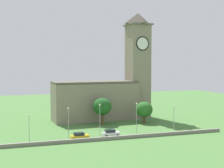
{
  "coord_description": "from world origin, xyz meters",
  "views": [
    {
      "loc": [
        -23.6,
        -71.73,
        17.34
      ],
      "look_at": [
        2.0,
        8.64,
        12.27
      ],
      "focal_mm": 48.82,
      "sensor_mm": 36.0,
      "label": 1
    }
  ],
  "objects_px": {
    "tree_churchyard": "(102,107)",
    "streetlamp_east_mid": "(136,113)",
    "car_yellow": "(80,136)",
    "tree_riverside_west": "(144,109)",
    "streetlamp_west_end": "(29,123)",
    "streetlamp_west_mid": "(68,118)",
    "car_white": "(111,133)",
    "streetlamp_central": "(100,115)",
    "streetlamp_east_end": "(174,114)",
    "church": "(110,88)"
  },
  "relations": [
    {
      "from": "car_white",
      "to": "streetlamp_west_end",
      "type": "relative_size",
      "value": 0.68
    },
    {
      "from": "streetlamp_west_end",
      "to": "streetlamp_east_mid",
      "type": "relative_size",
      "value": 0.79
    },
    {
      "from": "streetlamp_west_end",
      "to": "tree_riverside_west",
      "type": "height_order",
      "value": "tree_riverside_west"
    },
    {
      "from": "tree_riverside_west",
      "to": "streetlamp_central",
      "type": "bearing_deg",
      "value": -146.45
    },
    {
      "from": "streetlamp_east_mid",
      "to": "tree_riverside_west",
      "type": "xyz_separation_m",
      "value": [
        7.56,
        12.33,
        -1.07
      ]
    },
    {
      "from": "streetlamp_west_mid",
      "to": "streetlamp_west_end",
      "type": "bearing_deg",
      "value": -173.49
    },
    {
      "from": "car_yellow",
      "to": "tree_churchyard",
      "type": "distance_m",
      "value": 19.49
    },
    {
      "from": "streetlamp_east_mid",
      "to": "tree_riverside_west",
      "type": "distance_m",
      "value": 14.5
    },
    {
      "from": "car_white",
      "to": "streetlamp_east_mid",
      "type": "relative_size",
      "value": 0.54
    },
    {
      "from": "streetlamp_central",
      "to": "tree_riverside_west",
      "type": "bearing_deg",
      "value": 33.55
    },
    {
      "from": "streetlamp_west_end",
      "to": "streetlamp_east_mid",
      "type": "height_order",
      "value": "streetlamp_east_mid"
    },
    {
      "from": "church",
      "to": "streetlamp_east_mid",
      "type": "bearing_deg",
      "value": -89.93
    },
    {
      "from": "church",
      "to": "streetlamp_west_mid",
      "type": "distance_m",
      "value": 28.25
    },
    {
      "from": "streetlamp_west_mid",
      "to": "streetlamp_central",
      "type": "height_order",
      "value": "streetlamp_central"
    },
    {
      "from": "car_yellow",
      "to": "streetlamp_west_mid",
      "type": "xyz_separation_m",
      "value": [
        -2.11,
        2.99,
        4.02
      ]
    },
    {
      "from": "streetlamp_central",
      "to": "streetlamp_east_mid",
      "type": "relative_size",
      "value": 0.99
    },
    {
      "from": "streetlamp_west_mid",
      "to": "streetlamp_east_end",
      "type": "bearing_deg",
      "value": -2.6
    },
    {
      "from": "car_yellow",
      "to": "tree_riverside_west",
      "type": "distance_m",
      "value": 27.24
    },
    {
      "from": "tree_churchyard",
      "to": "tree_riverside_west",
      "type": "xyz_separation_m",
      "value": [
        12.72,
        -1.56,
        -1.21
      ]
    },
    {
      "from": "streetlamp_west_mid",
      "to": "streetlamp_east_end",
      "type": "relative_size",
      "value": 1.07
    },
    {
      "from": "streetlamp_central",
      "to": "streetlamp_east_end",
      "type": "distance_m",
      "value": 20.06
    },
    {
      "from": "streetlamp_east_mid",
      "to": "car_yellow",
      "type": "bearing_deg",
      "value": -172.02
    },
    {
      "from": "streetlamp_west_end",
      "to": "streetlamp_east_end",
      "type": "bearing_deg",
      "value": -0.33
    },
    {
      "from": "streetlamp_central",
      "to": "streetlamp_east_end",
      "type": "bearing_deg",
      "value": -4.19
    },
    {
      "from": "car_white",
      "to": "tree_riverside_west",
      "type": "relative_size",
      "value": 0.66
    },
    {
      "from": "streetlamp_west_end",
      "to": "streetlamp_west_mid",
      "type": "bearing_deg",
      "value": 6.51
    },
    {
      "from": "streetlamp_east_end",
      "to": "church",
      "type": "bearing_deg",
      "value": 114.76
    },
    {
      "from": "car_white",
      "to": "tree_churchyard",
      "type": "xyz_separation_m",
      "value": [
        2.16,
        15.17,
        4.49
      ]
    },
    {
      "from": "car_yellow",
      "to": "tree_riverside_west",
      "type": "xyz_separation_m",
      "value": [
        22.84,
        14.47,
        3.29
      ]
    },
    {
      "from": "church",
      "to": "tree_riverside_west",
      "type": "xyz_separation_m",
      "value": [
        7.58,
        -10.17,
        -5.99
      ]
    },
    {
      "from": "church",
      "to": "tree_churchyard",
      "type": "relative_size",
      "value": 4.43
    },
    {
      "from": "streetlamp_west_mid",
      "to": "church",
      "type": "bearing_deg",
      "value": 51.27
    },
    {
      "from": "streetlamp_central",
      "to": "streetlamp_east_end",
      "type": "xyz_separation_m",
      "value": [
        19.99,
        -1.46,
        -0.57
      ]
    },
    {
      "from": "tree_riverside_west",
      "to": "car_yellow",
      "type": "bearing_deg",
      "value": -147.65
    },
    {
      "from": "streetlamp_west_end",
      "to": "car_yellow",
      "type": "bearing_deg",
      "value": -9.7
    },
    {
      "from": "church",
      "to": "streetlamp_west_end",
      "type": "distance_m",
      "value": 35.45
    },
    {
      "from": "car_white",
      "to": "streetlamp_east_mid",
      "type": "distance_m",
      "value": 8.61
    },
    {
      "from": "church",
      "to": "tree_churchyard",
      "type": "distance_m",
      "value": 11.11
    },
    {
      "from": "tree_churchyard",
      "to": "tree_riverside_west",
      "type": "relative_size",
      "value": 1.22
    },
    {
      "from": "car_white",
      "to": "streetlamp_central",
      "type": "xyz_separation_m",
      "value": [
        -2.12,
        2.32,
        4.3
      ]
    },
    {
      "from": "streetlamp_west_mid",
      "to": "tree_churchyard",
      "type": "xyz_separation_m",
      "value": [
        12.23,
        13.04,
        0.49
      ]
    },
    {
      "from": "streetlamp_west_end",
      "to": "streetlamp_central",
      "type": "height_order",
      "value": "streetlamp_central"
    },
    {
      "from": "car_yellow",
      "to": "streetlamp_west_end",
      "type": "bearing_deg",
      "value": 170.3
    },
    {
      "from": "tree_churchyard",
      "to": "streetlamp_east_mid",
      "type": "bearing_deg",
      "value": -69.6
    },
    {
      "from": "car_white",
      "to": "streetlamp_west_mid",
      "type": "height_order",
      "value": "streetlamp_west_mid"
    },
    {
      "from": "streetlamp_west_mid",
      "to": "tree_riverside_west",
      "type": "bearing_deg",
      "value": 24.7
    },
    {
      "from": "car_white",
      "to": "streetlamp_west_end",
      "type": "height_order",
      "value": "streetlamp_west_end"
    },
    {
      "from": "streetlamp_east_mid",
      "to": "tree_churchyard",
      "type": "bearing_deg",
      "value": 110.4
    },
    {
      "from": "streetlamp_west_mid",
      "to": "tree_riverside_west",
      "type": "relative_size",
      "value": 1.13
    },
    {
      "from": "car_yellow",
      "to": "tree_riverside_west",
      "type": "bearing_deg",
      "value": 32.35
    }
  ]
}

